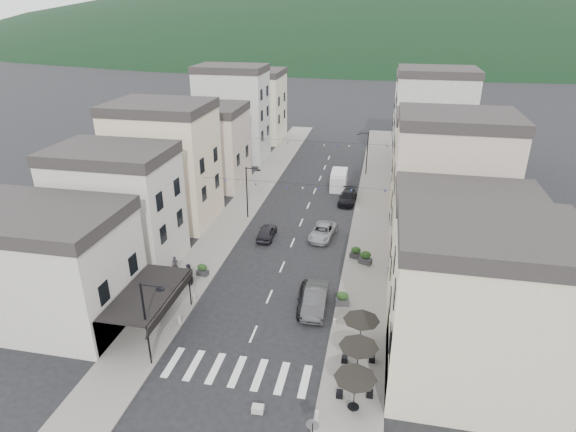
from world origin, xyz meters
name	(u,v)px	position (x,y,z in m)	size (l,w,h in m)	color
ground	(228,394)	(0.00, 0.00, 0.00)	(700.00, 700.00, 0.00)	black
sidewalk_left	(250,197)	(-7.50, 32.00, 0.06)	(4.00, 76.00, 0.12)	slate
sidewalk_right	(372,207)	(7.50, 32.00, 0.06)	(4.00, 76.00, 0.12)	slate
hill_backdrop	(378,43)	(0.00, 300.00, 0.00)	(640.00, 360.00, 70.00)	black
boutique_building	(45,272)	(-15.50, 5.00, 4.00)	(12.00, 8.00, 8.00)	#B2AEA3
bistro_building	(477,317)	(14.50, 4.00, 5.00)	(10.00, 8.00, 10.00)	beige
boutique_awning	(150,294)	(-7.25, 5.00, 3.11)	(3.77, 7.50, 3.28)	black
buildings_row_left	(210,135)	(-14.50, 37.75, 6.12)	(10.20, 54.16, 14.00)	#B2AEA3
buildings_row_right	(437,148)	(14.50, 36.59, 6.32)	(10.20, 54.16, 14.50)	beige
cafe_terrace	(358,350)	(7.70, 2.80, 2.36)	(2.50, 8.10, 2.53)	black
streetlamp_left_near	(148,314)	(-5.82, 2.00, 3.70)	(1.70, 0.56, 6.00)	black
streetlamp_left_far	(249,187)	(-5.82, 26.00, 3.70)	(1.70, 0.56, 6.00)	black
streetlamp_right_far	(365,149)	(5.82, 44.00, 3.70)	(1.70, 0.56, 6.00)	black
traffic_sign	(312,431)	(5.80, -3.50, 1.93)	(0.70, 0.07, 2.70)	black
bollards	(251,334)	(0.00, 5.50, 0.42)	(11.66, 10.26, 0.60)	gray
bunting_near	(295,187)	(0.00, 22.00, 5.65)	(19.00, 0.28, 0.62)	black
bunting_far	(318,144)	(0.00, 38.00, 5.65)	(19.00, 0.28, 0.62)	black
parked_car_a	(310,298)	(3.49, 10.20, 0.80)	(1.89, 4.71, 1.60)	black
parked_car_b	(315,300)	(3.94, 10.09, 0.82)	(1.74, 5.00, 1.65)	#333336
parked_car_c	(323,232)	(2.80, 22.77, 0.66)	(2.20, 4.78, 1.33)	gray
parked_car_d	(347,197)	(4.47, 32.84, 0.68)	(1.90, 4.67, 1.36)	black
parked_car_e	(267,232)	(-2.80, 21.52, 0.68)	(1.60, 3.98, 1.35)	black
delivery_van	(339,179)	(2.88, 37.88, 1.16)	(2.09, 4.99, 2.37)	silver
pedestrian_a	(175,265)	(-8.95, 12.77, 0.96)	(0.61, 0.40, 1.68)	black
pedestrian_b	(189,275)	(-7.06, 11.32, 1.08)	(0.93, 0.73, 1.92)	black
concrete_block_c	(258,409)	(2.19, -1.00, 0.20)	(0.70, 0.50, 0.40)	#A9A6A1
planter_la	(188,277)	(-7.38, 11.69, 0.62)	(1.04, 0.82, 1.02)	#2A2B2D
planter_lb	(202,270)	(-6.53, 12.99, 0.66)	(1.06, 0.70, 1.10)	#2C2C2F
planter_ra	(342,299)	(6.00, 10.83, 0.70)	(1.14, 0.72, 1.20)	#323235
planter_rb	(365,258)	(7.42, 17.93, 0.74)	(1.30, 1.02, 1.28)	#2F3032
planter_rc	(356,253)	(6.48, 18.86, 0.69)	(1.16, 0.84, 1.17)	#29292B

